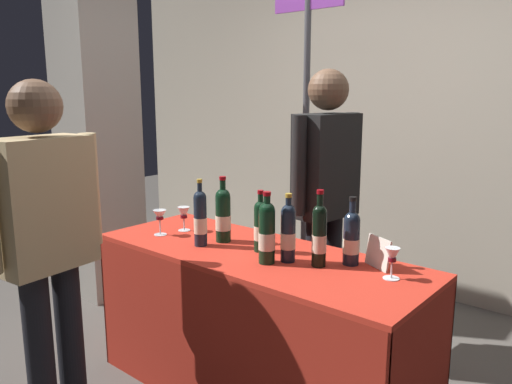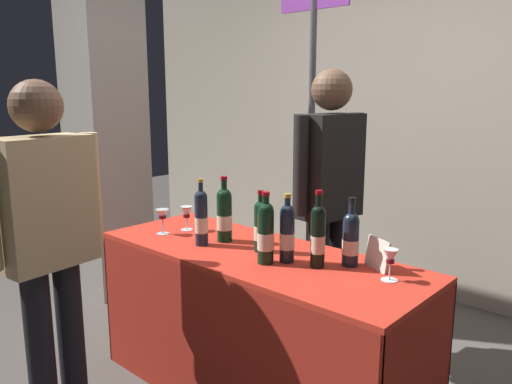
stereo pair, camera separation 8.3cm
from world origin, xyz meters
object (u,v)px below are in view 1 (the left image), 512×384
Objects in this scene: wine_glass_near_taster at (392,257)px; vendor_presenter at (326,188)px; concrete_pillar at (96,110)px; featured_wine_bottle at (223,214)px; wine_glass_near_vendor at (160,216)px; tasting_table at (256,299)px; booth_signpost at (306,124)px; wine_glass_mid at (184,214)px; taster_foreground_right at (46,233)px; display_bottle_0 at (267,232)px.

vendor_presenter is at bearing 141.23° from wine_glass_near_taster.
concrete_pillar is 1.69m from featured_wine_bottle.
wine_glass_near_vendor is at bearing -19.22° from concrete_pillar.
concrete_pillar is 1.63× the size of tasting_table.
vendor_presenter reaches higher than featured_wine_bottle.
featured_wine_bottle is at bearing 21.06° from wine_glass_near_vendor.
vendor_presenter is 0.65m from booth_signpost.
tasting_table is 1.03× the size of vendor_presenter.
wine_glass_near_taster is 0.88m from vendor_presenter.
booth_signpost reaches higher than wine_glass_mid.
wine_glass_near_vendor is 0.09× the size of taster_foreground_right.
featured_wine_bottle is at bearing -10.59° from concrete_pillar.
wine_glass_mid is (0.04, 0.14, -0.01)m from wine_glass_near_vendor.
wine_glass_mid is at bearing -36.03° from vendor_presenter.
taster_foreground_right is (-0.65, -0.71, 0.03)m from display_bottle_0.
taster_foreground_right is (0.05, -0.83, 0.08)m from wine_glass_mid.
concrete_pillar reaches higher than wine_glass_mid.
featured_wine_bottle reaches higher than tasting_table.
taster_foreground_right is (-0.51, -0.80, 0.42)m from tasting_table.
wine_glass_mid is at bearing 178.56° from featured_wine_bottle.
display_bottle_0 is 0.74m from wine_glass_near_vendor.
display_bottle_0 is 2.43× the size of wine_glass_mid.
tasting_table is at bearing 7.30° from vendor_presenter.
tasting_table is 12.61× the size of wine_glass_mid.
featured_wine_bottle is (-0.25, 0.03, 0.39)m from tasting_table.
booth_signpost reaches higher than featured_wine_bottle.
tasting_table is 12.39× the size of wine_glass_near_vendor.
wine_glass_near_taster is 1.48m from taster_foreground_right.
vendor_presenter reaches higher than display_bottle_0.
wine_glass_near_vendor is 1.02× the size of wine_glass_mid.
booth_signpost is at bearing 99.68° from featured_wine_bottle.
wine_glass_near_taster is at bearing -40.34° from booth_signpost.
concrete_pillar is 2.08m from display_bottle_0.
featured_wine_bottle reaches higher than wine_glass_near_taster.
wine_glass_near_vendor reaches higher than wine_glass_mid.
wine_glass_mid is 1.01× the size of wine_glass_near_taster.
vendor_presenter is (-0.15, 0.73, 0.08)m from display_bottle_0.
taster_foreground_right reaches higher than wine_glass_near_vendor.
taster_foreground_right is at bearing -122.46° from tasting_table.
taster_foreground_right is 1.85m from booth_signpost.
taster_foreground_right is (1.33, -1.12, -0.46)m from concrete_pillar.
wine_glass_mid is at bearing 176.63° from tasting_table.
wine_glass_near_vendor is (-0.35, -0.13, -0.04)m from featured_wine_bottle.
display_bottle_0 is 0.15× the size of booth_signpost.
tasting_table is at bearing -3.37° from wine_glass_mid.
concrete_pillar is 8.17× the size of featured_wine_bottle.
display_bottle_0 is (1.98, -0.41, -0.49)m from concrete_pillar.
vendor_presenter is 1.52m from taster_foreground_right.
wine_glass_near_vendor reaches higher than wine_glass_near_taster.
concrete_pillar reaches higher than wine_glass_near_vendor.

